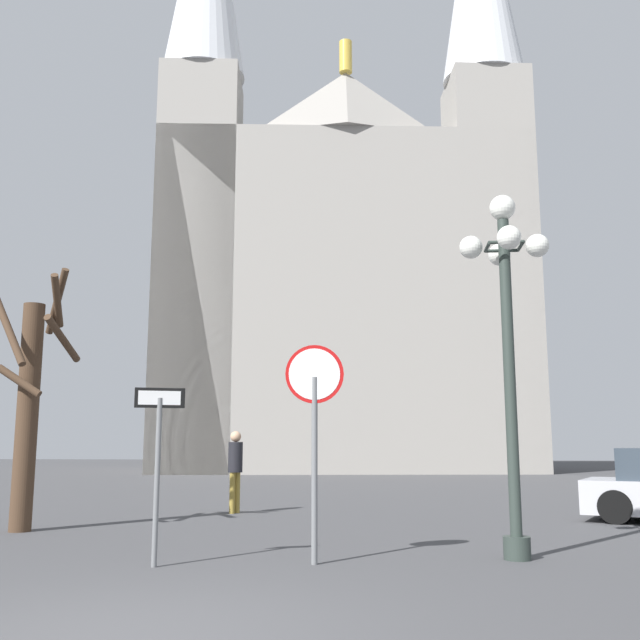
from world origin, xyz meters
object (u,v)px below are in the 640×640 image
at_px(street_lamp, 507,318).
at_px(pedestrian_walking, 235,463).
at_px(one_way_arrow_sign, 158,451).
at_px(cathedral, 343,262).
at_px(stop_sign, 315,408).
at_px(bare_tree, 30,401).

xyz_separation_m(street_lamp, pedestrian_walking, (-5.12, 5.93, -2.16)).
xyz_separation_m(one_way_arrow_sign, street_lamp, (4.61, 1.04, 1.82)).
relative_size(cathedral, one_way_arrow_sign, 16.61).
bearing_deg(stop_sign, one_way_arrow_sign, -168.76).
bearing_deg(bare_tree, stop_sign, -28.16).
relative_size(cathedral, stop_sign, 13.16).
distance_m(street_lamp, bare_tree, 8.47).
distance_m(one_way_arrow_sign, street_lamp, 5.06).
xyz_separation_m(bare_tree, pedestrian_walking, (2.98, 3.66, -1.18)).
relative_size(one_way_arrow_sign, bare_tree, 0.47).
relative_size(cathedral, bare_tree, 7.86).
relative_size(stop_sign, one_way_arrow_sign, 1.26).
xyz_separation_m(cathedral, one_way_arrow_sign, (-0.26, -30.92, -10.23)).
bearing_deg(one_way_arrow_sign, bare_tree, 136.47).
xyz_separation_m(stop_sign, street_lamp, (2.64, 0.65, 1.27)).
distance_m(one_way_arrow_sign, pedestrian_walking, 7.00).
distance_m(stop_sign, one_way_arrow_sign, 2.08).
relative_size(stop_sign, street_lamp, 0.56).
bearing_deg(bare_tree, pedestrian_walking, 50.83).
bearing_deg(pedestrian_walking, bare_tree, -129.17).
xyz_separation_m(stop_sign, pedestrian_walking, (-2.48, 6.58, -0.89)).
distance_m(stop_sign, street_lamp, 3.00).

